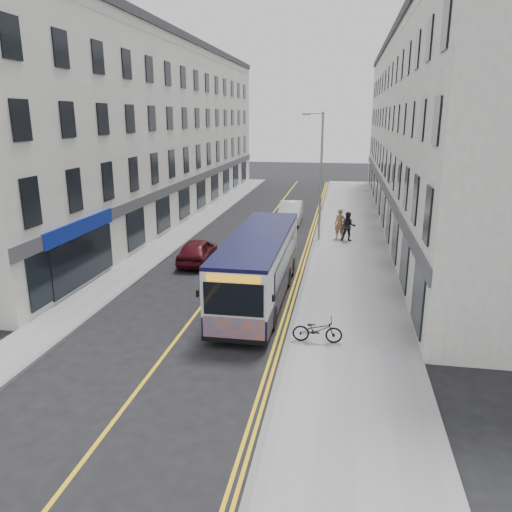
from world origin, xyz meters
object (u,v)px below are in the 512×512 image
at_px(bicycle, 317,330).
at_px(car_white, 290,212).
at_px(city_bus, 259,264).
at_px(car_maroon, 197,251).
at_px(streetlamp, 320,172).
at_px(pedestrian_far, 348,227).
at_px(pedestrian_near, 340,224).

height_order(bicycle, car_white, car_white).
xyz_separation_m(city_bus, car_maroon, (-4.24, 5.00, -0.92)).
distance_m(streetlamp, bicycle, 15.70).
xyz_separation_m(city_bus, bicycle, (2.77, -4.09, -1.03)).
height_order(city_bus, car_white, city_bus).
height_order(streetlamp, car_maroon, streetlamp).
relative_size(bicycle, pedestrian_far, 0.93).
relative_size(pedestrian_near, car_maroon, 0.48).
relative_size(streetlamp, car_white, 1.71).
height_order(bicycle, car_maroon, car_maroon).
xyz_separation_m(pedestrian_far, car_maroon, (-8.08, -5.95, -0.37)).
distance_m(bicycle, car_white, 21.03).
bearing_deg(car_maroon, pedestrian_near, -141.92).
distance_m(pedestrian_far, car_maroon, 10.04).
xyz_separation_m(city_bus, car_white, (-0.44, 16.69, -0.83)).
bearing_deg(bicycle, pedestrian_far, -6.06).
bearing_deg(pedestrian_far, city_bus, -111.50).
bearing_deg(city_bus, pedestrian_far, 70.66).
relative_size(streetlamp, pedestrian_near, 4.14).
bearing_deg(car_white, car_maroon, -109.42).
bearing_deg(bicycle, streetlamp, 1.19).
relative_size(city_bus, bicycle, 5.82).
bearing_deg(car_maroon, bicycle, 125.34).
bearing_deg(pedestrian_near, streetlamp, -156.54).
bearing_deg(pedestrian_far, bicycle, -96.23).
relative_size(streetlamp, pedestrian_far, 4.30).
xyz_separation_m(streetlamp, bicycle, (0.84, -15.21, -3.81)).
height_order(streetlamp, city_bus, streetlamp).
xyz_separation_m(streetlamp, city_bus, (-1.93, -11.12, -2.78)).
bearing_deg(pedestrian_far, car_white, 124.52).
bearing_deg(city_bus, streetlamp, 80.17).
xyz_separation_m(pedestrian_far, car_white, (-4.28, 5.74, -0.28)).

